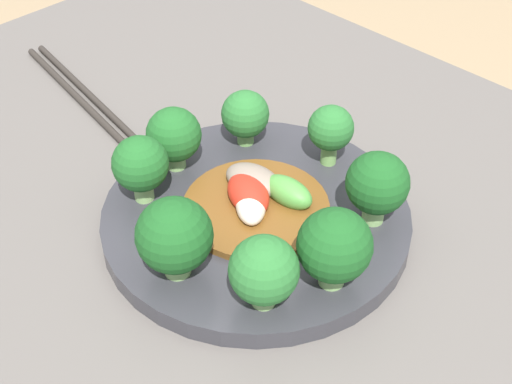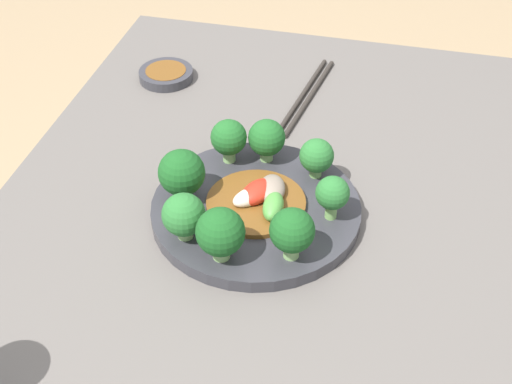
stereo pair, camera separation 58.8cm
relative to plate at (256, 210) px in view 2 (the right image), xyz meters
name	(u,v)px [view 2 (the right image)]	position (x,y,z in m)	size (l,w,h in m)	color
plate	(256,210)	(0.00, 0.00, 0.00)	(0.25, 0.25, 0.02)	#333338
broccoli_south	(332,194)	(0.00, -0.09, 0.04)	(0.04, 0.04, 0.06)	#7AAD5B
broccoli_west	(220,233)	(-0.09, 0.02, 0.05)	(0.05, 0.05, 0.07)	#89B76B
broccoli_southeast	(317,156)	(0.07, -0.06, 0.04)	(0.04, 0.04, 0.05)	#70A356
broccoli_northwest	(184,215)	(-0.07, 0.07, 0.04)	(0.05, 0.05, 0.06)	#89B76B
broccoli_northeast	(229,138)	(0.08, 0.05, 0.04)	(0.05, 0.05, 0.06)	#89B76B
broccoli_east	(267,138)	(0.09, 0.01, 0.04)	(0.05, 0.05, 0.06)	#89B76B
broccoli_southwest	(292,231)	(-0.07, -0.06, 0.05)	(0.05, 0.05, 0.06)	#89B76B
broccoli_north	(181,175)	(-0.01, 0.09, 0.05)	(0.06, 0.06, 0.07)	#89B76B
stirfry_center	(260,198)	(0.00, 0.00, 0.02)	(0.12, 0.12, 0.02)	brown
chopsticks	(306,96)	(0.27, -0.01, 0.00)	(0.22, 0.05, 0.01)	#2D2823
sauce_dish	(166,74)	(0.27, 0.21, 0.00)	(0.08, 0.08, 0.02)	#333338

